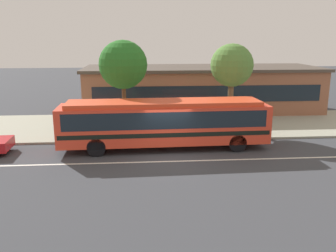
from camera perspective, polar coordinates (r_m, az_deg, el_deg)
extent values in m
plane|color=#3A3C42|center=(19.24, 0.10, -4.87)|extent=(120.00, 120.00, 0.00)
cube|color=#9E9F8C|center=(25.79, -1.13, 0.13)|extent=(60.00, 8.00, 0.12)
cube|color=silver|center=(18.49, 0.31, -5.66)|extent=(56.00, 0.16, 0.01)
cube|color=#E53F28|center=(20.26, -0.60, 0.44)|extent=(11.77, 2.70, 2.10)
cube|color=#DE4423|center=(20.02, -0.61, 3.70)|extent=(10.82, 2.38, 0.24)
cube|color=#19232D|center=(20.17, -0.61, 1.60)|extent=(11.07, 2.70, 0.93)
cube|color=black|center=(20.35, -0.60, -0.60)|extent=(11.53, 2.72, 0.24)
cube|color=#19232D|center=(21.49, 15.01, 1.89)|extent=(0.17, 2.12, 1.01)
cylinder|color=black|center=(22.23, 9.42, -1.14)|extent=(1.01, 0.30, 1.00)
cylinder|color=black|center=(20.26, 10.99, -2.68)|extent=(1.01, 0.30, 1.00)
cylinder|color=black|center=(21.54, -10.85, -1.69)|extent=(1.01, 0.30, 1.00)
cylinder|color=black|center=(19.50, -11.35, -3.36)|extent=(1.01, 0.30, 1.00)
cylinder|color=black|center=(22.50, -25.08, -2.58)|extent=(0.65, 0.25, 0.64)
cylinder|color=#736056|center=(22.36, -5.46, -0.81)|extent=(0.14, 0.14, 0.84)
cylinder|color=#736056|center=(22.37, -5.87, -0.81)|extent=(0.14, 0.14, 0.84)
cylinder|color=#469741|center=(22.20, -5.71, 0.94)|extent=(0.36, 0.36, 0.56)
sphere|color=#CCAF86|center=(22.12, -5.73, 1.91)|extent=(0.21, 0.21, 0.21)
cylinder|color=#2E3131|center=(24.50, 10.49, 0.32)|extent=(0.14, 0.14, 0.84)
cylinder|color=#2E3131|center=(24.35, 10.40, 0.24)|extent=(0.14, 0.14, 0.84)
cylinder|color=red|center=(24.27, 10.52, 1.93)|extent=(0.46, 0.46, 0.59)
sphere|color=tan|center=(24.20, 10.56, 2.84)|extent=(0.21, 0.21, 0.21)
cylinder|color=brown|center=(23.45, -6.98, 2.97)|extent=(0.26, 0.26, 3.34)
sphere|color=#286F25|center=(23.10, -7.18, 9.68)|extent=(3.08, 3.08, 3.08)
cylinder|color=brown|center=(24.79, 9.88, 3.41)|extent=(0.38, 0.38, 3.30)
sphere|color=#55853A|center=(24.46, 10.14, 9.51)|extent=(2.85, 2.85, 2.85)
cube|color=#945C43|center=(31.10, 5.36, 5.67)|extent=(19.39, 6.49, 3.56)
cube|color=#19232D|center=(27.90, 6.50, 5.07)|extent=(17.84, 0.04, 1.28)
cube|color=#4B4138|center=(30.89, 5.44, 9.16)|extent=(19.79, 6.89, 0.24)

